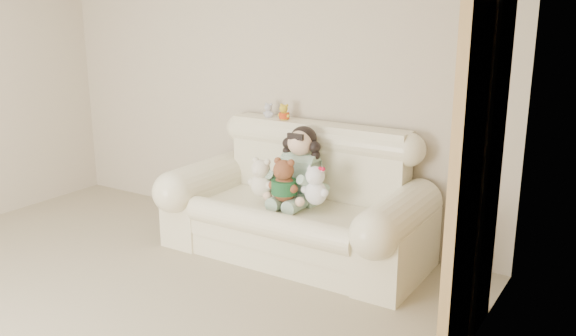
{
  "coord_description": "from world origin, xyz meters",
  "views": [
    {
      "loc": [
        3.04,
        -1.88,
        1.95
      ],
      "look_at": [
        0.67,
        1.9,
        0.75
      ],
      "focal_mm": 37.74,
      "sensor_mm": 36.0,
      "label": 1
    }
  ],
  "objects_px": {
    "cream_teddy": "(262,174)",
    "brown_teddy": "(284,176)",
    "seated_child": "(300,165)",
    "white_cat": "(316,181)",
    "sofa": "(295,194)"
  },
  "relations": [
    {
      "from": "seated_child",
      "to": "white_cat",
      "type": "relative_size",
      "value": 1.75
    },
    {
      "from": "seated_child",
      "to": "cream_teddy",
      "type": "xyz_separation_m",
      "value": [
        -0.21,
        -0.23,
        -0.05
      ]
    },
    {
      "from": "white_cat",
      "to": "cream_teddy",
      "type": "bearing_deg",
      "value": -163.84
    },
    {
      "from": "seated_child",
      "to": "brown_teddy",
      "type": "distance_m",
      "value": 0.23
    },
    {
      "from": "sofa",
      "to": "cream_teddy",
      "type": "height_order",
      "value": "sofa"
    },
    {
      "from": "seated_child",
      "to": "white_cat",
      "type": "bearing_deg",
      "value": -33.39
    },
    {
      "from": "cream_teddy",
      "to": "sofa",
      "type": "bearing_deg",
      "value": 31.68
    },
    {
      "from": "white_cat",
      "to": "seated_child",
      "type": "bearing_deg",
      "value": 152.9
    },
    {
      "from": "seated_child",
      "to": "white_cat",
      "type": "xyz_separation_m",
      "value": [
        0.24,
        -0.17,
        -0.05
      ]
    },
    {
      "from": "seated_child",
      "to": "brown_teddy",
      "type": "bearing_deg",
      "value": -88.46
    },
    {
      "from": "seated_child",
      "to": "cream_teddy",
      "type": "bearing_deg",
      "value": -130.68
    },
    {
      "from": "sofa",
      "to": "seated_child",
      "type": "xyz_separation_m",
      "value": [
        0.0,
        0.08,
        0.22
      ]
    },
    {
      "from": "white_cat",
      "to": "cream_teddy",
      "type": "distance_m",
      "value": 0.45
    },
    {
      "from": "sofa",
      "to": "white_cat",
      "type": "xyz_separation_m",
      "value": [
        0.24,
        -0.09,
        0.17
      ]
    },
    {
      "from": "cream_teddy",
      "to": "brown_teddy",
      "type": "bearing_deg",
      "value": -4.32
    }
  ]
}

